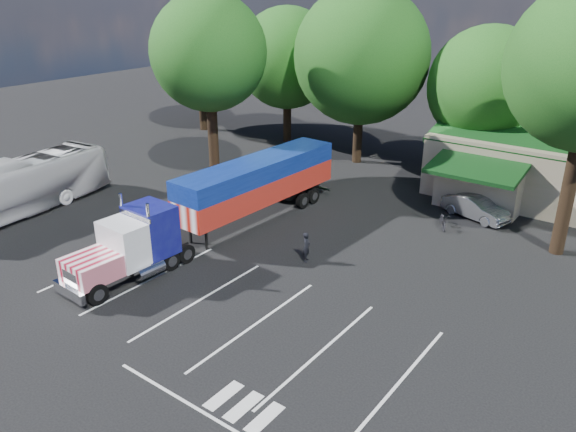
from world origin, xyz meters
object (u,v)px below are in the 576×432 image
Objects in this scene: woman at (306,247)px; silver_sedan at (476,208)px; bicycle at (443,220)px; semi_truck at (229,196)px; tour_bus at (18,187)px.

silver_sedan is at bearing -45.62° from woman.
woman reaches higher than bicycle.
semi_truck is at bearing 65.09° from woman.
woman is at bearing 171.99° from silver_sedan.
semi_truck is at bearing 17.96° from tour_bus.
tour_bus is at bearing -153.06° from semi_truck.
silver_sedan is at bearing 39.98° from bicycle.
tour_bus is at bearing 141.63° from silver_sedan.
tour_bus is (-17.60, -5.14, 0.87)m from woman.
woman is 0.89× the size of bicycle.
semi_truck is at bearing 151.26° from silver_sedan.
woman is at bearing -144.84° from bicycle.
silver_sedan is (22.46, 15.73, -0.98)m from tour_bus.
bicycle is 0.43× the size of silver_sedan.
bicycle is 0.15× the size of tour_bus.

